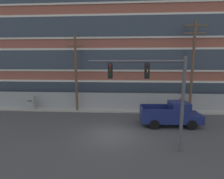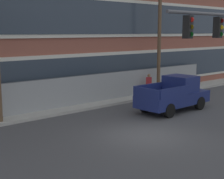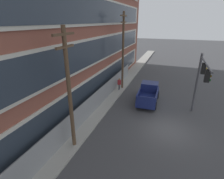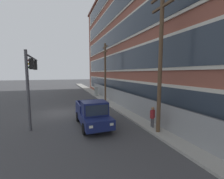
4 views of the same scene
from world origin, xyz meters
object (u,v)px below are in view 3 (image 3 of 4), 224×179
utility_pole_near_corner (69,88)px  pickup_truck_navy (149,94)px  utility_pole_midblock (123,49)px  traffic_signal_mast (201,76)px  pedestrian_near_cabinet (119,84)px

utility_pole_near_corner → pickup_truck_navy: bearing=-22.7°
utility_pole_near_corner → utility_pole_midblock: bearing=0.1°
traffic_signal_mast → pickup_truck_navy: bearing=62.6°
pickup_truck_navy → pedestrian_near_cabinet: size_ratio=2.99×
traffic_signal_mast → pedestrian_near_cabinet: traffic_signal_mast is taller
traffic_signal_mast → pedestrian_near_cabinet: size_ratio=3.40×
traffic_signal_mast → pedestrian_near_cabinet: 10.04m
pickup_truck_navy → utility_pole_near_corner: utility_pole_near_corner is taller
utility_pole_midblock → pedestrian_near_cabinet: utility_pole_midblock is taller
pedestrian_near_cabinet → pickup_truck_navy: bearing=-117.3°
traffic_signal_mast → pickup_truck_navy: (2.31, 4.45, -3.13)m
utility_pole_midblock → pickup_truck_navy: bearing=-127.2°
utility_pole_near_corner → utility_pole_midblock: 12.20m
utility_pole_near_corner → pedestrian_near_cabinet: bearing=0.8°
pickup_truck_navy → utility_pole_near_corner: (-9.23, 3.86, 3.53)m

